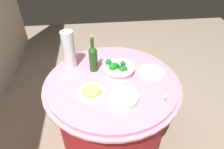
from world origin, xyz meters
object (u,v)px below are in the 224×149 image
object	(u,v)px
plate_stack	(124,98)
label_placard_front	(166,98)
wine_bottle	(93,58)
decorative_fruit_vase	(69,51)
food_plate_rice	(152,71)
serving_tongs	(71,79)
food_plate_noodles	(92,92)
broccoli_bowl	(118,69)

from	to	relation	value
plate_stack	label_placard_front	size ratio (longest dim) A/B	3.82
wine_bottle	decorative_fruit_vase	size ratio (longest dim) A/B	0.99
food_plate_rice	serving_tongs	bearing A→B (deg)	91.56
decorative_fruit_vase	serving_tongs	bearing A→B (deg)	-178.16
plate_stack	food_plate_noodles	xyz separation A→B (m)	(0.11, 0.23, -0.01)
serving_tongs	label_placard_front	size ratio (longest dim) A/B	2.99
label_placard_front	food_plate_rice	bearing A→B (deg)	-0.22
serving_tongs	food_plate_rice	bearing A→B (deg)	-88.44
serving_tongs	food_plate_rice	xyz separation A→B (m)	(0.02, -0.70, 0.01)
plate_stack	decorative_fruit_vase	world-z (taller)	decorative_fruit_vase
broccoli_bowl	serving_tongs	size ratio (longest dim) A/B	1.70
food_plate_noodles	label_placard_front	size ratio (longest dim) A/B	4.00
decorative_fruit_vase	food_plate_rice	distance (m)	0.75
wine_bottle	decorative_fruit_vase	world-z (taller)	decorative_fruit_vase
decorative_fruit_vase	plate_stack	bearing A→B (deg)	-140.73
broccoli_bowl	label_placard_front	distance (m)	0.49
wine_bottle	food_plate_noodles	world-z (taller)	wine_bottle
plate_stack	serving_tongs	bearing A→B (deg)	53.16
broccoli_bowl	food_plate_noodles	xyz separation A→B (m)	(-0.24, 0.23, -0.03)
food_plate_rice	decorative_fruit_vase	bearing A→B (deg)	75.80
wine_bottle	decorative_fruit_vase	distance (m)	0.23
plate_stack	decorative_fruit_vase	size ratio (longest dim) A/B	0.62
food_plate_noodles	wine_bottle	bearing A→B (deg)	-5.51
decorative_fruit_vase	wine_bottle	bearing A→B (deg)	-113.54
wine_bottle	serving_tongs	bearing A→B (deg)	118.83
wine_bottle	label_placard_front	world-z (taller)	wine_bottle
plate_stack	wine_bottle	xyz separation A→B (m)	(0.41, 0.20, 0.10)
decorative_fruit_vase	food_plate_noodles	world-z (taller)	decorative_fruit_vase
decorative_fruit_vase	label_placard_front	bearing A→B (deg)	-127.54
decorative_fruit_vase	serving_tongs	distance (m)	0.25
decorative_fruit_vase	label_placard_front	world-z (taller)	decorative_fruit_vase
broccoli_bowl	plate_stack	size ratio (longest dim) A/B	1.33
broccoli_bowl	wine_bottle	size ratio (longest dim) A/B	0.83
plate_stack	decorative_fruit_vase	bearing A→B (deg)	39.27
food_plate_rice	label_placard_front	distance (m)	0.36
food_plate_rice	food_plate_noodles	bearing A→B (deg)	111.92
food_plate_rice	food_plate_noodles	size ratio (longest dim) A/B	1.00
food_plate_noodles	plate_stack	bearing A→B (deg)	-114.46
broccoli_bowl	decorative_fruit_vase	bearing A→B (deg)	69.36
broccoli_bowl	plate_stack	distance (m)	0.35
wine_bottle	food_plate_noodles	size ratio (longest dim) A/B	1.53
broccoli_bowl	food_plate_rice	bearing A→B (deg)	-94.81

